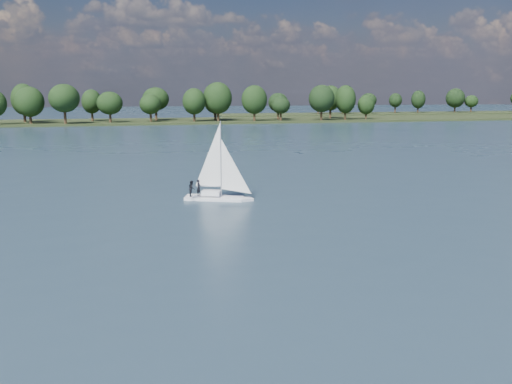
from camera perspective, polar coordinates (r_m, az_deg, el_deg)
ground at (r=110.39m, az=-14.13°, el=3.70°), size 700.00×700.00×0.00m
far_shore at (r=222.09m, az=-14.32°, el=6.72°), size 660.00×40.00×1.50m
far_shore_back at (r=314.00m, az=16.54°, el=7.49°), size 220.00×30.00×1.40m
sailboat at (r=61.25m, az=-4.17°, el=1.47°), size 6.98×4.37×8.92m
treeline at (r=218.02m, az=-15.72°, el=8.74°), size 563.24×74.06×18.52m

